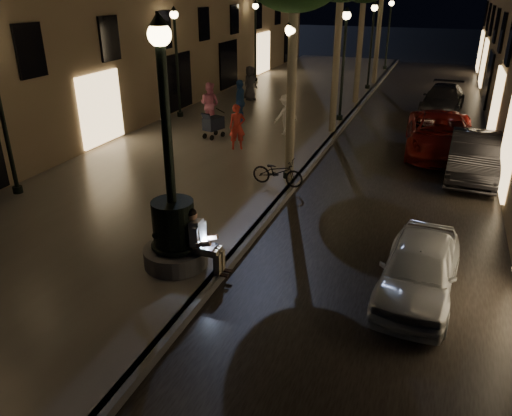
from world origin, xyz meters
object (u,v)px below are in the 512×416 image
at_px(lamp_curb_a, 290,81).
at_px(pedestrian_pink, 210,104).
at_px(lamp_curb_b, 344,50).
at_px(car_rear, 443,99).
at_px(stroller, 213,124).
at_px(seated_man_laptop, 200,239).
at_px(lamp_left_c, 255,31).
at_px(car_second, 473,156).
at_px(lamp_left_b, 176,49).
at_px(car_third, 440,135).
at_px(pedestrian_red, 237,127).
at_px(lamp_curb_c, 372,35).
at_px(lamp_curb_d, 389,25).
at_px(fountain_lamppost, 174,222).
at_px(car_front, 419,269).
at_px(pedestrian_white, 286,115).
at_px(bicycle, 278,172).
at_px(pedestrian_dark, 250,83).
at_px(pedestrian_blue, 240,102).

relative_size(lamp_curb_a, pedestrian_pink, 2.60).
bearing_deg(lamp_curb_b, car_rear, 43.39).
distance_m(lamp_curb_b, stroller, 6.72).
height_order(lamp_curb_b, stroller, lamp_curb_b).
relative_size(seated_man_laptop, lamp_left_c, 0.29).
relative_size(stroller, car_rear, 0.26).
bearing_deg(car_second, car_rear, 99.36).
relative_size(lamp_left_b, car_third, 0.92).
xyz_separation_m(lamp_curb_a, lamp_left_c, (-7.10, 16.00, 0.00)).
bearing_deg(lamp_left_c, pedestrian_pink, -79.70).
relative_size(lamp_left_b, pedestrian_red, 2.90).
relative_size(lamp_curb_c, lamp_curb_d, 1.00).
bearing_deg(lamp_curb_d, fountain_lamppost, -91.34).
xyz_separation_m(seated_man_laptop, car_front, (4.42, 0.91, -0.32)).
bearing_deg(pedestrian_white, pedestrian_pink, -54.12).
distance_m(pedestrian_red, bicycle, 3.96).
distance_m(lamp_curb_b, lamp_curb_c, 8.00).
bearing_deg(car_second, pedestrian_dark, 146.22).
bearing_deg(lamp_left_b, lamp_curb_a, -40.20).
xyz_separation_m(lamp_curb_c, stroller, (-4.12, -12.71, -2.45)).
bearing_deg(car_rear, lamp_curb_a, -104.76).
xyz_separation_m(lamp_curb_d, lamp_left_b, (-7.10, -18.00, 0.00)).
relative_size(lamp_curb_c, pedestrian_dark, 2.73).
bearing_deg(lamp_curb_c, pedestrian_white, -97.98).
relative_size(lamp_curb_d, car_front, 1.34).
relative_size(car_third, pedestrian_red, 3.15).
distance_m(lamp_curb_d, lamp_left_b, 19.35).
height_order(car_third, pedestrian_red, pedestrian_red).
distance_m(seated_man_laptop, lamp_curb_c, 22.12).
height_order(car_third, pedestrian_white, pedestrian_white).
distance_m(stroller, car_second, 9.64).
bearing_deg(pedestrian_white, pedestrian_blue, -72.10).
xyz_separation_m(stroller, pedestrian_red, (1.45, -1.01, 0.24)).
bearing_deg(lamp_left_b, pedestrian_dark, 69.33).
xyz_separation_m(lamp_curb_a, pedestrian_red, (-2.67, 2.29, -2.20)).
relative_size(pedestrian_red, pedestrian_dark, 0.94).
relative_size(car_second, pedestrian_dark, 2.46).
bearing_deg(car_front, seated_man_laptop, -164.30).
xyz_separation_m(car_second, pedestrian_red, (-8.17, -0.47, 0.32)).
xyz_separation_m(fountain_lamppost, car_front, (5.03, 0.91, -0.60)).
bearing_deg(bicycle, car_front, -132.81).
height_order(lamp_curb_b, car_front, lamp_curb_b).
bearing_deg(pedestrian_white, seated_man_laptop, 48.48).
xyz_separation_m(seated_man_laptop, pedestrian_red, (-2.58, 8.29, 0.09)).
relative_size(car_third, pedestrian_dark, 2.97).
bearing_deg(car_second, lamp_left_b, 167.59).
height_order(lamp_curb_c, car_rear, lamp_curb_c).
bearing_deg(stroller, lamp_curb_b, 66.95).
bearing_deg(stroller, lamp_left_c, 121.34).
distance_m(lamp_left_b, car_front, 16.14).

